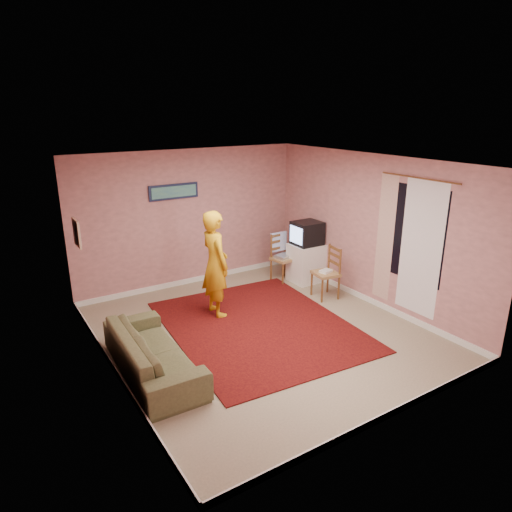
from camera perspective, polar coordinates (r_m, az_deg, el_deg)
ground at (r=7.17m, az=0.64°, el=-9.47°), size 5.00×5.00×0.00m
wall_back at (r=8.79m, az=-8.31°, el=4.66°), size 4.50×0.02×2.60m
wall_front at (r=4.91m, az=16.98°, el=-7.05°), size 4.50×0.02×2.60m
wall_left at (r=5.81m, az=-18.26°, el=-3.18°), size 0.02×5.00×2.60m
wall_right at (r=8.07m, az=14.19°, el=3.08°), size 0.02×5.00×2.60m
ceiling at (r=6.39m, az=0.72°, el=11.65°), size 4.50×5.00×0.02m
baseboard_back at (r=9.15m, az=-7.93°, el=-2.99°), size 4.50×0.02×0.10m
baseboard_front at (r=5.55m, az=15.66°, el=-18.79°), size 4.50×0.02×0.10m
baseboard_left at (r=6.36m, az=-17.03°, el=-13.72°), size 0.02×5.00×0.10m
baseboard_right at (r=8.46m, az=13.50°, el=-5.13°), size 0.02×5.00×0.10m
window at (r=7.46m, az=19.22°, el=2.59°), size 0.01×1.10×1.50m
curtain_sheer at (r=7.42m, az=19.89°, el=0.82°), size 0.01×0.75×2.10m
curtain_floral at (r=7.83m, az=15.83°, el=2.10°), size 0.01×0.35×2.10m
curtain_rod at (r=7.26m, az=19.71°, el=9.17°), size 0.02×1.40×0.02m
picture_back at (r=8.53m, az=-10.23°, el=7.93°), size 0.95×0.04×0.28m
picture_left at (r=7.24m, az=-21.49°, el=2.71°), size 0.04×0.38×0.42m
area_rug at (r=7.34m, az=0.32°, el=-8.69°), size 2.90×3.51×0.02m
tv_cabinet at (r=9.09m, az=6.27°, el=-0.84°), size 0.60×0.54×0.76m
crt_tv at (r=8.91m, az=6.38°, el=2.85°), size 0.54×0.48×0.45m
chair_a at (r=9.01m, az=3.51°, el=0.38°), size 0.48×0.46×0.51m
dvd_player at (r=9.03m, az=3.51°, el=-0.01°), size 0.40×0.33×0.06m
blue_throw at (r=9.10m, az=2.83°, el=1.80°), size 0.37×0.05×0.38m
chair_b at (r=8.28m, az=8.74°, el=-1.41°), size 0.47×0.49×0.51m
game_console at (r=8.31m, az=8.72°, el=-1.88°), size 0.24×0.20×0.04m
sofa at (r=6.19m, az=-12.80°, el=-11.64°), size 0.84×2.03×0.59m
person at (r=7.45m, az=-5.11°, el=-0.99°), size 0.44×0.65×1.77m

